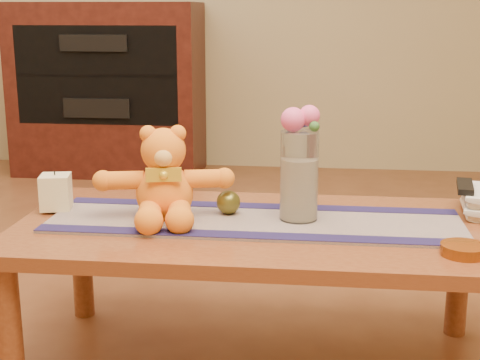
# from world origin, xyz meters

# --- Properties ---
(coffee_table_top) EXTENTS (1.40, 0.70, 0.04)m
(coffee_table_top) POSITION_xyz_m (0.00, 0.00, 0.43)
(coffee_table_top) COLOR #612E17
(coffee_table_top) RESTS_ON floor
(table_leg_fl) EXTENTS (0.07, 0.07, 0.41)m
(table_leg_fl) POSITION_xyz_m (-0.64, -0.29, 0.21)
(table_leg_fl) COLOR #612E17
(table_leg_fl) RESTS_ON floor
(table_leg_bl) EXTENTS (0.07, 0.07, 0.41)m
(table_leg_bl) POSITION_xyz_m (-0.64, 0.29, 0.21)
(table_leg_bl) COLOR #612E17
(table_leg_bl) RESTS_ON floor
(table_leg_br) EXTENTS (0.07, 0.07, 0.41)m
(table_leg_br) POSITION_xyz_m (0.64, 0.29, 0.21)
(table_leg_br) COLOR #612E17
(table_leg_br) RESTS_ON floor
(persian_runner) EXTENTS (1.20, 0.35, 0.01)m
(persian_runner) POSITION_xyz_m (-0.01, 0.01, 0.45)
(persian_runner) COLOR #1A1C4B
(persian_runner) RESTS_ON coffee_table_top
(runner_border_near) EXTENTS (1.20, 0.06, 0.00)m
(runner_border_near) POSITION_xyz_m (-0.01, -0.13, 0.46)
(runner_border_near) COLOR #1B1642
(runner_border_near) RESTS_ON persian_runner
(runner_border_far) EXTENTS (1.20, 0.06, 0.00)m
(runner_border_far) POSITION_xyz_m (-0.01, 0.16, 0.46)
(runner_border_far) COLOR #1B1642
(runner_border_far) RESTS_ON persian_runner
(teddy_bear) EXTENTS (0.44, 0.39, 0.26)m
(teddy_bear) POSITION_xyz_m (-0.28, 0.02, 0.59)
(teddy_bear) COLOR orange
(teddy_bear) RESTS_ON persian_runner
(pillar_candle) EXTENTS (0.10, 0.10, 0.11)m
(pillar_candle) POSITION_xyz_m (-0.63, 0.06, 0.51)
(pillar_candle) COLOR beige
(pillar_candle) RESTS_ON persian_runner
(candle_wick) EXTENTS (0.00, 0.00, 0.01)m
(candle_wick) POSITION_xyz_m (-0.63, 0.06, 0.57)
(candle_wick) COLOR black
(candle_wick) RESTS_ON pillar_candle
(glass_vase) EXTENTS (0.11, 0.11, 0.26)m
(glass_vase) POSITION_xyz_m (0.12, 0.04, 0.59)
(glass_vase) COLOR silver
(glass_vase) RESTS_ON persian_runner
(potpourri_fill) EXTENTS (0.09, 0.09, 0.18)m
(potpourri_fill) POSITION_xyz_m (0.12, 0.04, 0.55)
(potpourri_fill) COLOR beige
(potpourri_fill) RESTS_ON glass_vase
(rose_left) EXTENTS (0.07, 0.07, 0.07)m
(rose_left) POSITION_xyz_m (0.10, 0.03, 0.75)
(rose_left) COLOR #F25598
(rose_left) RESTS_ON glass_vase
(rose_right) EXTENTS (0.06, 0.06, 0.06)m
(rose_right) POSITION_xyz_m (0.14, 0.04, 0.76)
(rose_right) COLOR #F25598
(rose_right) RESTS_ON glass_vase
(blue_flower_back) EXTENTS (0.04, 0.04, 0.04)m
(blue_flower_back) POSITION_xyz_m (0.13, 0.07, 0.75)
(blue_flower_back) COLOR #5452B1
(blue_flower_back) RESTS_ON glass_vase
(blue_flower_side) EXTENTS (0.04, 0.04, 0.04)m
(blue_flower_side) POSITION_xyz_m (0.09, 0.06, 0.74)
(blue_flower_side) COLOR #5452B1
(blue_flower_side) RESTS_ON glass_vase
(leaf_sprig) EXTENTS (0.03, 0.03, 0.03)m
(leaf_sprig) POSITION_xyz_m (0.16, 0.02, 0.74)
(leaf_sprig) COLOR #33662D
(leaf_sprig) RESTS_ON glass_vase
(bronze_ball) EXTENTS (0.07, 0.07, 0.07)m
(bronze_ball) POSITION_xyz_m (-0.09, 0.07, 0.49)
(bronze_ball) COLOR #504C1A
(bronze_ball) RESTS_ON persian_runner
(book_bottom) EXTENTS (0.19, 0.24, 0.02)m
(book_bottom) POSITION_xyz_m (0.62, 0.19, 0.46)
(book_bottom) COLOR beige
(book_bottom) RESTS_ON coffee_table_top
(book_lower) EXTENTS (0.21, 0.26, 0.02)m
(book_lower) POSITION_xyz_m (0.62, 0.18, 0.48)
(book_lower) COLOR beige
(book_lower) RESTS_ON book_bottom
(book_upper) EXTENTS (0.18, 0.23, 0.02)m
(book_upper) POSITION_xyz_m (0.61, 0.19, 0.50)
(book_upper) COLOR beige
(book_upper) RESTS_ON book_lower
(book_top) EXTENTS (0.21, 0.25, 0.02)m
(book_top) POSITION_xyz_m (0.62, 0.19, 0.52)
(book_top) COLOR beige
(book_top) RESTS_ON book_upper
(tv_remote) EXTENTS (0.07, 0.16, 0.02)m
(tv_remote) POSITION_xyz_m (0.61, 0.18, 0.54)
(tv_remote) COLOR black
(tv_remote) RESTS_ON book_top
(amber_dish) EXTENTS (0.13, 0.13, 0.03)m
(amber_dish) POSITION_xyz_m (0.54, -0.20, 0.46)
(amber_dish) COLOR #BF5914
(amber_dish) RESTS_ON coffee_table_top
(media_cabinet) EXTENTS (1.20, 0.50, 1.10)m
(media_cabinet) POSITION_xyz_m (-1.20, 2.48, 0.55)
(media_cabinet) COLOR black
(media_cabinet) RESTS_ON floor
(cabinet_cavity) EXTENTS (1.02, 0.03, 0.61)m
(cabinet_cavity) POSITION_xyz_m (-1.20, 2.25, 0.66)
(cabinet_cavity) COLOR black
(cabinet_cavity) RESTS_ON media_cabinet
(cabinet_shelf) EXTENTS (1.02, 0.20, 0.02)m
(cabinet_shelf) POSITION_xyz_m (-1.20, 2.33, 0.66)
(cabinet_shelf) COLOR black
(cabinet_shelf) RESTS_ON media_cabinet
(stereo_upper) EXTENTS (0.42, 0.28, 0.10)m
(stereo_upper) POSITION_xyz_m (-1.20, 2.35, 0.86)
(stereo_upper) COLOR black
(stereo_upper) RESTS_ON media_cabinet
(stereo_lower) EXTENTS (0.42, 0.28, 0.12)m
(stereo_lower) POSITION_xyz_m (-1.20, 2.35, 0.46)
(stereo_lower) COLOR black
(stereo_lower) RESTS_ON media_cabinet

